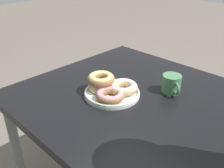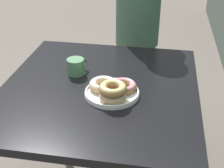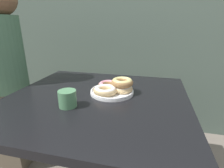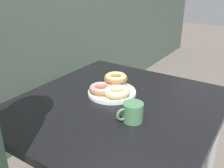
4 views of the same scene
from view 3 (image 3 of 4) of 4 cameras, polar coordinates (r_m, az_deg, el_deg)
wall_back at (r=1.91m, az=4.69°, el=23.57°), size 8.00×0.05×2.60m
dining_table at (r=1.05m, az=-4.96°, el=-7.95°), size 1.04×0.98×0.75m
donut_plate at (r=1.06m, az=0.51°, el=-1.19°), size 0.28×0.27×0.09m
coffee_mug at (r=0.92m, az=-14.43°, el=-4.53°), size 0.12×0.09×0.09m
person_figure at (r=1.51m, az=-31.57°, el=0.72°), size 0.38×0.30×1.42m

